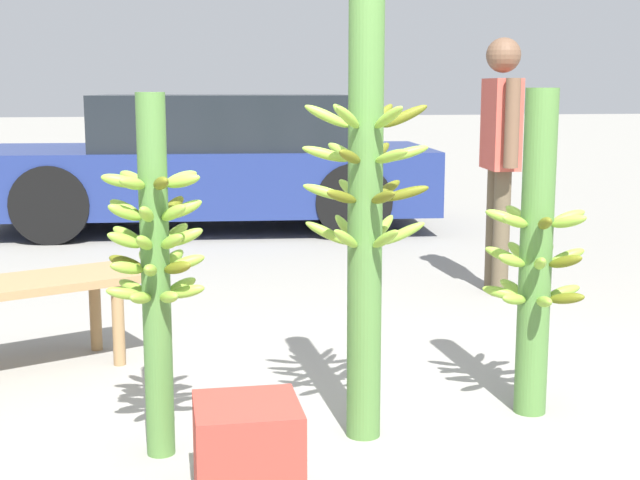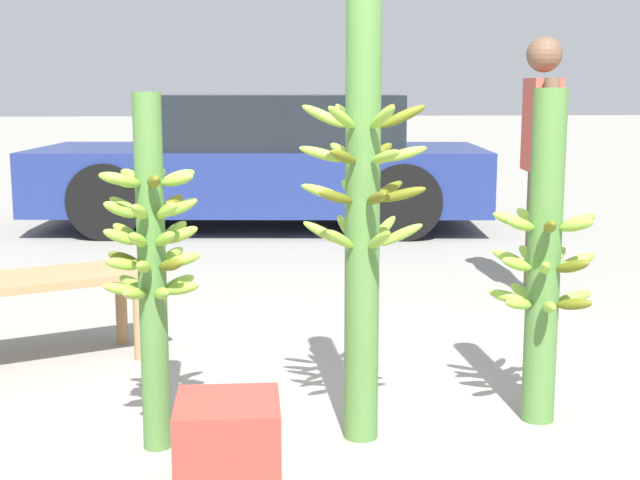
# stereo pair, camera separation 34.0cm
# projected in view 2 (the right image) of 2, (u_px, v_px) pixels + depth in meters

# --- Properties ---
(ground_plane) EXTENTS (80.00, 80.00, 0.00)m
(ground_plane) POSITION_uv_depth(u_px,v_px,m) (363.00, 461.00, 3.26)
(ground_plane) COLOR gray
(banana_stalk_left) EXTENTS (0.37, 0.37, 1.34)m
(banana_stalk_left) POSITION_uv_depth(u_px,v_px,m) (152.00, 260.00, 3.27)
(banana_stalk_left) COLOR #4C7A38
(banana_stalk_left) RESTS_ON ground_plane
(banana_stalk_center) EXTENTS (0.49, 0.48, 1.75)m
(banana_stalk_center) POSITION_uv_depth(u_px,v_px,m) (362.00, 209.00, 3.34)
(banana_stalk_center) COLOR #4C7A38
(banana_stalk_center) RESTS_ON ground_plane
(banana_stalk_right) EXTENTS (0.43, 0.43, 1.35)m
(banana_stalk_right) POSITION_uv_depth(u_px,v_px,m) (544.00, 259.00, 3.56)
(banana_stalk_right) COLOR #4C7A38
(banana_stalk_right) RESTS_ON ground_plane
(vendor_person) EXTENTS (0.22, 0.59, 1.67)m
(vendor_person) POSITION_uv_depth(u_px,v_px,m) (541.00, 142.00, 5.66)
(vendor_person) COLOR brown
(vendor_person) RESTS_ON ground_plane
(market_bench) EXTENTS (1.50, 0.99, 0.45)m
(market_bench) POSITION_uv_depth(u_px,v_px,m) (8.00, 291.00, 4.28)
(market_bench) COLOR #99754C
(market_bench) RESTS_ON ground_plane
(parked_car) EXTENTS (4.42, 2.10, 1.28)m
(parked_car) POSITION_uv_depth(u_px,v_px,m) (266.00, 162.00, 8.69)
(parked_car) COLOR navy
(parked_car) RESTS_ON ground_plane
(produce_crate) EXTENTS (0.34, 0.34, 0.34)m
(produce_crate) POSITION_uv_depth(u_px,v_px,m) (228.00, 450.00, 2.94)
(produce_crate) COLOR #B2382D
(produce_crate) RESTS_ON ground_plane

